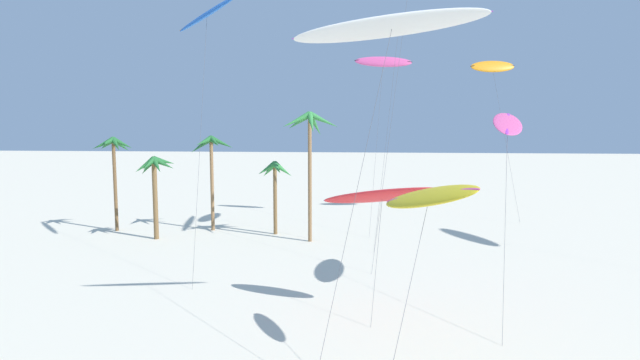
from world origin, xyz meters
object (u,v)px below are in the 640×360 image
palm_tree_4 (309,134)px  flying_kite_1 (382,196)px  palm_tree_1 (155,172)px  flying_kite_9 (429,197)px  palm_tree_2 (211,150)px  flying_kite_8 (207,14)px  flying_kite_4 (508,123)px  flying_kite_7 (392,26)px  palm_tree_0 (114,151)px  flying_kite_2 (400,19)px  flying_kite_10 (383,62)px  palm_tree_3 (275,175)px  flying_kite_0 (493,66)px

palm_tree_4 → flying_kite_1: palm_tree_4 is taller
palm_tree_1 → flying_kite_9: 30.21m
palm_tree_2 → flying_kite_1: 25.05m
palm_tree_4 → flying_kite_9: size_ratio=1.31×
palm_tree_4 → flying_kite_8: size_ratio=0.57×
flying_kite_4 → flying_kite_9: 10.88m
flying_kite_7 → flying_kite_9: (1.47, -2.70, -7.30)m
palm_tree_0 → flying_kite_9: size_ratio=1.04×
palm_tree_4 → flying_kite_2: bearing=7.2°
flying_kite_9 → flying_kite_10: flying_kite_10 is taller
flying_kite_2 → flying_kite_10: bearing=96.7°
flying_kite_9 → flying_kite_10: 32.89m
flying_kite_1 → palm_tree_0: bearing=140.3°
palm_tree_4 → flying_kite_9: palm_tree_4 is taller
palm_tree_1 → palm_tree_3: 10.16m
palm_tree_0 → flying_kite_9: palm_tree_0 is taller
flying_kite_10 → palm_tree_0: bearing=-165.5°
palm_tree_0 → flying_kite_7: 33.59m
flying_kite_1 → palm_tree_4: bearing=108.1°
flying_kite_7 → flying_kite_0: bearing=69.9°
palm_tree_3 → flying_kite_8: size_ratio=0.35×
flying_kite_9 → palm_tree_2: bearing=121.7°
flying_kite_2 → flying_kite_7: flying_kite_2 is taller
palm_tree_1 → flying_kite_8: (6.18, -5.01, 12.00)m
palm_tree_1 → flying_kite_10: (19.37, 9.32, 9.88)m
palm_tree_0 → flying_kite_1: 30.41m
palm_tree_2 → flying_kite_9: 31.03m
flying_kite_1 → flying_kite_8: flying_kite_8 is taller
flying_kite_4 → flying_kite_8: (-19.32, 8.44, 7.66)m
flying_kite_0 → flying_kite_4: (-4.84, -25.50, -5.26)m
flying_kite_4 → flying_kite_10: (-6.13, 22.77, 5.55)m
flying_kite_8 → flying_kite_9: flying_kite_8 is taller
flying_kite_10 → flying_kite_8: bearing=-132.6°
palm_tree_0 → palm_tree_2: palm_tree_2 is taller
palm_tree_0 → flying_kite_0: (35.24, 9.01, 7.99)m
palm_tree_3 → palm_tree_0: bearing=178.7°
palm_tree_0 → palm_tree_2: 8.77m
palm_tree_2 → flying_kite_4: flying_kite_4 is taller
flying_kite_4 → flying_kite_8: 22.43m
palm_tree_1 → flying_kite_0: flying_kite_0 is taller
flying_kite_9 → flying_kite_10: size_ratio=0.50×
palm_tree_1 → flying_kite_7: (18.67, -19.78, 8.77)m
flying_kite_2 → flying_kite_7: bearing=-94.6°
flying_kite_2 → palm_tree_4: bearing=-172.8°
palm_tree_1 → flying_kite_8: flying_kite_8 is taller
flying_kite_1 → flying_kite_9: 6.37m
palm_tree_1 → flying_kite_8: size_ratio=0.38×
flying_kite_2 → flying_kite_10: (-0.97, 8.31, -2.61)m
palm_tree_0 → palm_tree_2: (8.72, 0.87, 0.08)m
flying_kite_4 → palm_tree_0: bearing=151.5°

